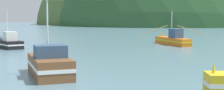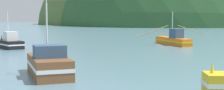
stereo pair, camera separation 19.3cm
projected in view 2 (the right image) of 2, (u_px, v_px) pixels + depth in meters
The scene contains 5 objects.
hill_far_left at pixel (178, 25), 190.72m from camera, with size 135.39×108.31×95.35m, color #2D562D.
hill_mid_left at pixel (170, 24), 230.26m from camera, with size 182.41×145.93×108.67m, color #516B38.
fishing_boat_black at pixel (9, 43), 47.23m from camera, with size 5.61×6.71×5.62m.
fishing_boat_orange at pixel (173, 40), 52.86m from camera, with size 11.78×9.69×5.39m.
fishing_boat_brown at pixel (49, 64), 24.66m from camera, with size 4.47×7.21×5.72m.
Camera 2 is at (-5.57, -10.44, 4.37)m, focal length 52.64 mm.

